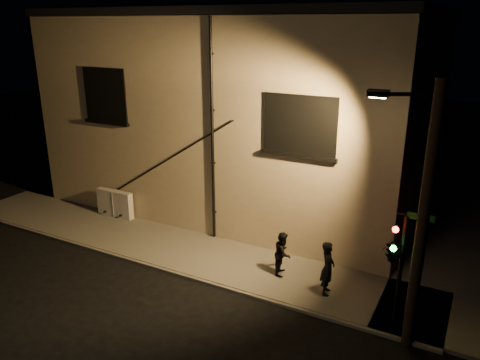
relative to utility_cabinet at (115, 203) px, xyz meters
The scene contains 8 objects.
ground 7.30m from the utility_cabinet, 21.82° to the right, with size 90.00×90.00×0.00m, color black.
sidewalk 8.17m from the utility_cabinet, 11.97° to the left, with size 21.00×16.00×0.12m.
building 8.20m from the utility_cabinet, 59.25° to the left, with size 16.20×12.23×8.80m.
utility_cabinet is the anchor object (origin of this frame).
pedestrian_a 10.29m from the utility_cabinet, ahead, with size 0.64×0.42×1.76m, color black.
pedestrian_b 8.53m from the utility_cabinet, ahead, with size 0.73×0.57×1.51m, color black.
traffic_signal 12.50m from the utility_cabinet, 10.66° to the right, with size 1.26×2.02×3.43m.
streetlamp_pole 13.37m from the utility_cabinet, 12.06° to the right, with size 2.02×1.39×7.08m.
Camera 1 is at (7.11, -11.52, 8.24)m, focal length 35.00 mm.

